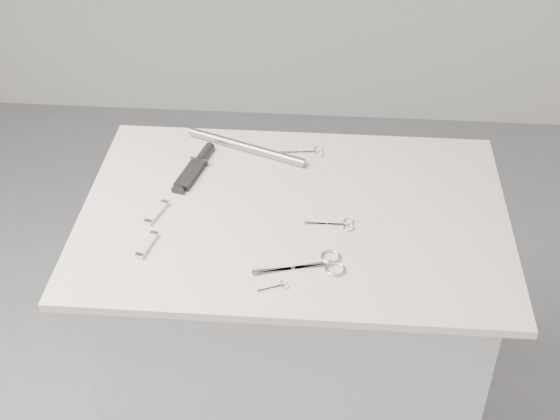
# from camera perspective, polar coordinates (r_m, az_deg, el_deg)

# --- Properties ---
(plinth) EXTENTS (0.90, 0.60, 0.90)m
(plinth) POSITION_cam_1_polar(r_m,az_deg,el_deg) (2.15, 0.90, -10.08)
(plinth) COLOR #B9B9B6
(plinth) RESTS_ON ground
(display_board) EXTENTS (1.00, 0.70, 0.02)m
(display_board) POSITION_cam_1_polar(r_m,az_deg,el_deg) (1.83, 1.03, -0.35)
(display_board) COLOR beige
(display_board) RESTS_ON plinth
(large_shears) EXTENTS (0.20, 0.10, 0.01)m
(large_shears) POSITION_cam_1_polar(r_m,az_deg,el_deg) (1.68, 2.85, -4.03)
(large_shears) COLOR silver
(large_shears) RESTS_ON display_board
(embroidery_scissors_a) EXTENTS (0.11, 0.05, 0.00)m
(embroidery_scissors_a) POSITION_cam_1_polar(r_m,az_deg,el_deg) (1.79, 4.32, -1.06)
(embroidery_scissors_a) COLOR silver
(embroidery_scissors_a) RESTS_ON display_board
(embroidery_scissors_b) EXTENTS (0.11, 0.05, 0.00)m
(embroidery_scissors_b) POSITION_cam_1_polar(r_m,az_deg,el_deg) (2.03, 2.23, 4.27)
(embroidery_scissors_b) COLOR silver
(embroidery_scissors_b) RESTS_ON display_board
(tiny_scissors) EXTENTS (0.07, 0.04, 0.00)m
(tiny_scissors) POSITION_cam_1_polar(r_m,az_deg,el_deg) (1.63, -0.21, -5.63)
(tiny_scissors) COLOR silver
(tiny_scissors) RESTS_ON display_board
(sheathed_knife) EXTENTS (0.07, 0.19, 0.02)m
(sheathed_knife) POSITION_cam_1_polar(r_m,az_deg,el_deg) (1.98, -6.10, 3.25)
(sheathed_knife) COLOR black
(sheathed_knife) RESTS_ON display_board
(pocket_knife_a) EXTENTS (0.04, 0.09, 0.01)m
(pocket_knife_a) POSITION_cam_1_polar(r_m,az_deg,el_deg) (1.75, -9.69, -2.54)
(pocket_knife_a) COLOR beige
(pocket_knife_a) RESTS_ON display_board
(pocket_knife_b) EXTENTS (0.05, 0.09, 0.01)m
(pocket_knife_b) POSITION_cam_1_polar(r_m,az_deg,el_deg) (1.84, -9.01, -0.18)
(pocket_knife_b) COLOR beige
(pocket_knife_b) RESTS_ON display_board
(metal_rail) EXTENTS (0.32, 0.15, 0.02)m
(metal_rail) POSITION_cam_1_polar(r_m,az_deg,el_deg) (2.04, -2.50, 4.63)
(metal_rail) COLOR gray
(metal_rail) RESTS_ON display_board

